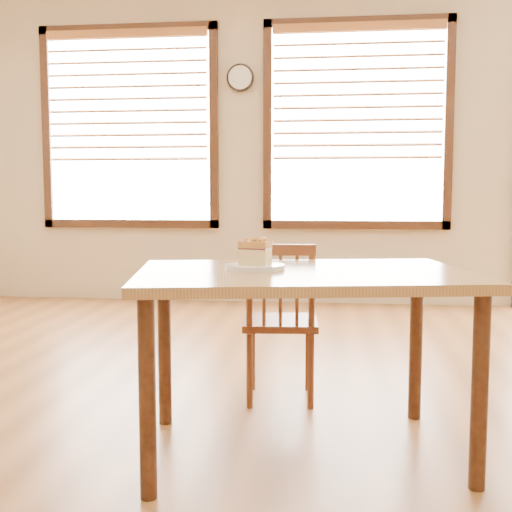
{
  "coord_description": "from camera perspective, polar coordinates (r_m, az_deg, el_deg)",
  "views": [
    {
      "loc": [
        0.07,
        -2.19,
        1.06
      ],
      "look_at": [
        -0.23,
        0.41,
        0.8
      ],
      "focal_mm": 45.0,
      "sensor_mm": 36.0,
      "label": 1
    }
  ],
  "objects": [
    {
      "name": "window_right",
      "position": [
        6.21,
        8.97,
        12.48
      ],
      "size": [
        1.76,
        0.1,
        1.96
      ],
      "color": "white",
      "rests_on": "room_shell"
    },
    {
      "name": "wall_clock",
      "position": [
        6.3,
        -1.41,
        15.57
      ],
      "size": [
        0.26,
        0.05,
        0.26
      ],
      "color": "black",
      "rests_on": "room_shell"
    },
    {
      "name": "cafe_table_main",
      "position": [
        2.58,
        4.18,
        -3.25
      ],
      "size": [
        1.44,
        1.09,
        0.75
      ],
      "rotation": [
        0.0,
        0.0,
        0.18
      ],
      "color": "#A2753F",
      "rests_on": "ground"
    },
    {
      "name": "ground",
      "position": [
        2.43,
        4.66,
        -20.2
      ],
      "size": [
        8.0,
        8.0,
        0.0
      ],
      "primitive_type": "plane",
      "color": "#925A2A"
    },
    {
      "name": "cake_slice",
      "position": [
        2.6,
        -0.07,
        0.46
      ],
      "size": [
        0.14,
        0.11,
        0.11
      ],
      "rotation": [
        0.0,
        0.0,
        -0.21
      ],
      "color": "#F2C888",
      "rests_on": "plate"
    },
    {
      "name": "plate",
      "position": [
        2.6,
        -0.08,
        -0.99
      ],
      "size": [
        0.24,
        0.24,
        0.02
      ],
      "color": "white",
      "rests_on": "cafe_table_main"
    },
    {
      "name": "cafe_chair_main",
      "position": [
        3.26,
        2.18,
        -5.77
      ],
      "size": [
        0.4,
        0.4,
        0.82
      ],
      "rotation": [
        0.0,
        0.0,
        3.22
      ],
      "color": "#593018",
      "rests_on": "ground"
    },
    {
      "name": "window_left",
      "position": [
        6.51,
        -11.23,
        12.12
      ],
      "size": [
        1.76,
        0.1,
        1.96
      ],
      "color": "white",
      "rests_on": "room_shell"
    }
  ]
}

